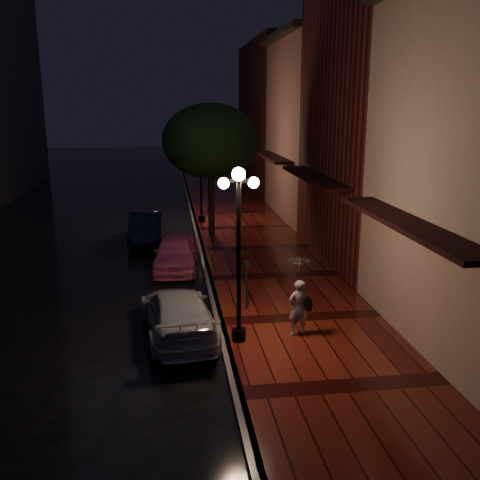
{
  "coord_description": "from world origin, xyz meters",
  "views": [
    {
      "loc": [
        -1.28,
        -17.2,
        5.87
      ],
      "look_at": [
        1.09,
        0.19,
        1.4
      ],
      "focal_mm": 40.0,
      "sensor_mm": 36.0,
      "label": 1
    }
  ],
  "objects_px": {
    "street_tree": "(211,143)",
    "navy_car": "(146,228)",
    "pink_car": "(176,252)",
    "woman_with_umbrella": "(299,284)",
    "silver_car": "(178,313)",
    "parking_meter": "(246,280)",
    "streetlamp_far": "(201,173)",
    "streetlamp_near": "(239,245)"
  },
  "relations": [
    {
      "from": "street_tree",
      "to": "navy_car",
      "type": "relative_size",
      "value": 1.47
    },
    {
      "from": "pink_car",
      "to": "street_tree",
      "type": "bearing_deg",
      "value": 73.5
    },
    {
      "from": "pink_car",
      "to": "woman_with_umbrella",
      "type": "distance_m",
      "value": 7.22
    },
    {
      "from": "street_tree",
      "to": "silver_car",
      "type": "height_order",
      "value": "street_tree"
    },
    {
      "from": "pink_car",
      "to": "parking_meter",
      "type": "bearing_deg",
      "value": -62.53
    },
    {
      "from": "navy_car",
      "to": "silver_car",
      "type": "relative_size",
      "value": 0.94
    },
    {
      "from": "streetlamp_far",
      "to": "silver_car",
      "type": "height_order",
      "value": "streetlamp_far"
    },
    {
      "from": "street_tree",
      "to": "woman_with_umbrella",
      "type": "xyz_separation_m",
      "value": [
        1.28,
        -10.84,
        -2.74
      ]
    },
    {
      "from": "silver_car",
      "to": "woman_with_umbrella",
      "type": "bearing_deg",
      "value": 160.85
    },
    {
      "from": "streetlamp_far",
      "to": "navy_car",
      "type": "distance_m",
      "value": 4.56
    },
    {
      "from": "streetlamp_near",
      "to": "parking_meter",
      "type": "xyz_separation_m",
      "value": [
        0.5,
        2.08,
        -1.58
      ]
    },
    {
      "from": "street_tree",
      "to": "streetlamp_far",
      "type": "bearing_deg",
      "value": 94.91
    },
    {
      "from": "pink_car",
      "to": "silver_car",
      "type": "distance_m",
      "value": 5.83
    },
    {
      "from": "silver_car",
      "to": "pink_car",
      "type": "bearing_deg",
      "value": -96.78
    },
    {
      "from": "pink_car",
      "to": "parking_meter",
      "type": "xyz_separation_m",
      "value": [
        1.92,
        -4.6,
        0.37
      ]
    },
    {
      "from": "streetlamp_far",
      "to": "streetlamp_near",
      "type": "bearing_deg",
      "value": -90.0
    },
    {
      "from": "pink_car",
      "to": "woman_with_umbrella",
      "type": "xyz_separation_m",
      "value": [
        2.96,
        -6.53,
        0.86
      ]
    },
    {
      "from": "streetlamp_near",
      "to": "navy_car",
      "type": "xyz_separation_m",
      "value": [
        -2.65,
        10.84,
        -1.95
      ]
    },
    {
      "from": "silver_car",
      "to": "parking_meter",
      "type": "bearing_deg",
      "value": -154.36
    },
    {
      "from": "streetlamp_near",
      "to": "streetlamp_far",
      "type": "height_order",
      "value": "same"
    },
    {
      "from": "streetlamp_near",
      "to": "navy_car",
      "type": "distance_m",
      "value": 11.33
    },
    {
      "from": "street_tree",
      "to": "navy_car",
      "type": "height_order",
      "value": "street_tree"
    },
    {
      "from": "street_tree",
      "to": "pink_car",
      "type": "height_order",
      "value": "street_tree"
    },
    {
      "from": "pink_car",
      "to": "woman_with_umbrella",
      "type": "height_order",
      "value": "woman_with_umbrella"
    },
    {
      "from": "navy_car",
      "to": "street_tree",
      "type": "bearing_deg",
      "value": 2.8
    },
    {
      "from": "pink_car",
      "to": "parking_meter",
      "type": "relative_size",
      "value": 2.63
    },
    {
      "from": "silver_car",
      "to": "street_tree",
      "type": "bearing_deg",
      "value": -105.96
    },
    {
      "from": "navy_car",
      "to": "woman_with_umbrella",
      "type": "height_order",
      "value": "woman_with_umbrella"
    },
    {
      "from": "silver_car",
      "to": "woman_with_umbrella",
      "type": "xyz_separation_m",
      "value": [
        3.02,
        -0.69,
        0.89
      ]
    },
    {
      "from": "streetlamp_far",
      "to": "woman_with_umbrella",
      "type": "bearing_deg",
      "value": -83.65
    },
    {
      "from": "streetlamp_far",
      "to": "parking_meter",
      "type": "height_order",
      "value": "streetlamp_far"
    },
    {
      "from": "silver_car",
      "to": "navy_car",
      "type": "bearing_deg",
      "value": -89.55
    },
    {
      "from": "streetlamp_far",
      "to": "woman_with_umbrella",
      "type": "height_order",
      "value": "streetlamp_far"
    },
    {
      "from": "streetlamp_far",
      "to": "parking_meter",
      "type": "relative_size",
      "value": 3.01
    },
    {
      "from": "streetlamp_near",
      "to": "silver_car",
      "type": "height_order",
      "value": "streetlamp_near"
    },
    {
      "from": "streetlamp_far",
      "to": "street_tree",
      "type": "relative_size",
      "value": 0.74
    },
    {
      "from": "street_tree",
      "to": "parking_meter",
      "type": "bearing_deg",
      "value": -88.46
    },
    {
      "from": "streetlamp_far",
      "to": "pink_car",
      "type": "height_order",
      "value": "streetlamp_far"
    },
    {
      "from": "parking_meter",
      "to": "streetlamp_far",
      "type": "bearing_deg",
      "value": 74.78
    },
    {
      "from": "streetlamp_near",
      "to": "woman_with_umbrella",
      "type": "distance_m",
      "value": 1.9
    },
    {
      "from": "streetlamp_far",
      "to": "navy_car",
      "type": "xyz_separation_m",
      "value": [
        -2.65,
        -3.16,
        -1.95
      ]
    },
    {
      "from": "streetlamp_near",
      "to": "woman_with_umbrella",
      "type": "bearing_deg",
      "value": 5.67
    }
  ]
}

